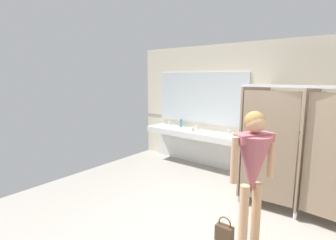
% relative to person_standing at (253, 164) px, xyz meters
% --- Properties ---
extents(ground_plane, '(6.90, 5.43, 0.10)m').
position_rel_person_standing_xyz_m(ground_plane, '(-0.43, 0.01, -1.14)').
color(ground_plane, gray).
extents(wall_back, '(6.90, 0.12, 2.80)m').
position_rel_person_standing_xyz_m(wall_back, '(-0.43, 2.49, 0.31)').
color(wall_back, beige).
rests_on(wall_back, ground_plane).
extents(wall_back_tile_band, '(6.90, 0.01, 0.06)m').
position_rel_person_standing_xyz_m(wall_back_tile_band, '(-0.43, 2.42, -0.04)').
color(wall_back_tile_band, '#9E937F').
rests_on(wall_back_tile_band, wall_back).
extents(vanity_counter, '(2.46, 0.53, 0.95)m').
position_rel_person_standing_xyz_m(vanity_counter, '(-2.17, 2.22, -0.47)').
color(vanity_counter, silver).
rests_on(vanity_counter, ground_plane).
extents(mirror_panel, '(2.36, 0.02, 1.20)m').
position_rel_person_standing_xyz_m(mirror_panel, '(-2.17, 2.41, 0.51)').
color(mirror_panel, silver).
rests_on(mirror_panel, wall_back).
extents(bathroom_stalls, '(1.82, 1.42, 1.97)m').
position_rel_person_standing_xyz_m(bathroom_stalls, '(0.30, 1.53, -0.05)').
color(bathroom_stalls, '#84705B').
rests_on(bathroom_stalls, ground_plane).
extents(person_standing, '(0.55, 0.55, 1.71)m').
position_rel_person_standing_xyz_m(person_standing, '(0.00, 0.00, 0.00)').
color(person_standing, tan).
rests_on(person_standing, ground_plane).
extents(handbag, '(0.22, 0.11, 0.33)m').
position_rel_person_standing_xyz_m(handbag, '(-0.30, -0.04, -0.97)').
color(handbag, '#3F2D1E').
rests_on(handbag, ground_plane).
extents(soap_dispenser, '(0.07, 0.07, 0.20)m').
position_rel_person_standing_xyz_m(soap_dispenser, '(-2.65, 2.30, -0.16)').
color(soap_dispenser, teal).
rests_on(soap_dispenser, vanity_counter).
extents(paper_cup, '(0.07, 0.07, 0.10)m').
position_rel_person_standing_xyz_m(paper_cup, '(-2.15, 2.07, -0.20)').
color(paper_cup, beige).
rests_on(paper_cup, vanity_counter).
extents(floor_drain_cover, '(0.14, 0.14, 0.01)m').
position_rel_person_standing_xyz_m(floor_drain_cover, '(-1.30, -0.22, -1.08)').
color(floor_drain_cover, '#B7BABF').
rests_on(floor_drain_cover, ground_plane).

